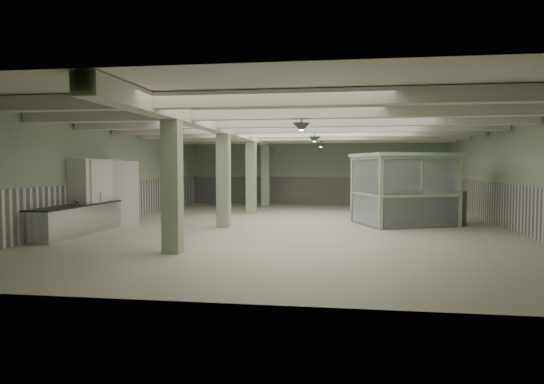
# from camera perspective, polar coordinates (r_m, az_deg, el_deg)

# --- Properties ---
(floor) EXTENTS (20.00, 20.00, 0.00)m
(floor) POSITION_cam_1_polar(r_m,az_deg,el_deg) (17.27, 3.22, -3.90)
(floor) COLOR beige
(floor) RESTS_ON ground
(ceiling) EXTENTS (14.00, 20.00, 0.02)m
(ceiling) POSITION_cam_1_polar(r_m,az_deg,el_deg) (17.21, 3.25, 8.08)
(ceiling) COLOR white
(ceiling) RESTS_ON wall_back
(wall_back) EXTENTS (14.00, 0.02, 3.60)m
(wall_back) POSITION_cam_1_polar(r_m,az_deg,el_deg) (27.12, 5.14, 2.41)
(wall_back) COLOR #8FA382
(wall_back) RESTS_ON floor
(wall_front) EXTENTS (14.00, 0.02, 3.60)m
(wall_front) POSITION_cam_1_polar(r_m,az_deg,el_deg) (7.25, -3.93, 0.82)
(wall_front) COLOR #8FA382
(wall_front) RESTS_ON floor
(wall_left) EXTENTS (0.02, 20.00, 3.60)m
(wall_left) POSITION_cam_1_polar(r_m,az_deg,el_deg) (19.10, -18.19, 2.03)
(wall_left) COLOR #8FA382
(wall_left) RESTS_ON floor
(wall_right) EXTENTS (0.02, 20.00, 3.60)m
(wall_right) POSITION_cam_1_polar(r_m,az_deg,el_deg) (17.93, 26.13, 1.82)
(wall_right) COLOR #8FA382
(wall_right) RESTS_ON floor
(wainscot_left) EXTENTS (0.05, 19.90, 1.50)m
(wainscot_left) POSITION_cam_1_polar(r_m,az_deg,el_deg) (19.13, -18.07, -1.12)
(wainscot_left) COLOR silver
(wainscot_left) RESTS_ON floor
(wainscot_right) EXTENTS (0.05, 19.90, 1.50)m
(wainscot_right) POSITION_cam_1_polar(r_m,az_deg,el_deg) (17.96, 25.98, -1.53)
(wainscot_right) COLOR silver
(wainscot_right) RESTS_ON floor
(wainscot_back) EXTENTS (13.90, 0.05, 1.50)m
(wainscot_back) POSITION_cam_1_polar(r_m,az_deg,el_deg) (27.13, 5.13, 0.19)
(wainscot_back) COLOR silver
(wainscot_back) RESTS_ON floor
(girder) EXTENTS (0.45, 19.90, 0.40)m
(girder) POSITION_cam_1_polar(r_m,az_deg,el_deg) (17.60, -4.95, 7.24)
(girder) COLOR beige
(girder) RESTS_ON ceiling
(beam_a) EXTENTS (13.90, 0.35, 0.32)m
(beam_a) POSITION_cam_1_polar(r_m,az_deg,el_deg) (9.79, -0.78, 10.90)
(beam_a) COLOR beige
(beam_a) RESTS_ON ceiling
(beam_b) EXTENTS (13.90, 0.35, 0.32)m
(beam_b) POSITION_cam_1_polar(r_m,az_deg,el_deg) (12.25, 1.12, 9.31)
(beam_b) COLOR beige
(beam_b) RESTS_ON ceiling
(beam_c) EXTENTS (13.90, 0.35, 0.32)m
(beam_c) POSITION_cam_1_polar(r_m,az_deg,el_deg) (14.72, 2.37, 8.24)
(beam_c) COLOR beige
(beam_c) RESTS_ON ceiling
(beam_d) EXTENTS (13.90, 0.35, 0.32)m
(beam_d) POSITION_cam_1_polar(r_m,az_deg,el_deg) (17.20, 3.25, 7.48)
(beam_d) COLOR beige
(beam_d) RESTS_ON ceiling
(beam_e) EXTENTS (13.90, 0.35, 0.32)m
(beam_e) POSITION_cam_1_polar(r_m,az_deg,el_deg) (19.68, 3.91, 6.91)
(beam_e) COLOR beige
(beam_e) RESTS_ON ceiling
(beam_f) EXTENTS (13.90, 0.35, 0.32)m
(beam_f) POSITION_cam_1_polar(r_m,az_deg,el_deg) (22.17, 4.42, 6.47)
(beam_f) COLOR beige
(beam_f) RESTS_ON ceiling
(beam_g) EXTENTS (13.90, 0.35, 0.32)m
(beam_g) POSITION_cam_1_polar(r_m,az_deg,el_deg) (24.66, 4.83, 6.12)
(beam_g) COLOR beige
(beam_g) RESTS_ON ceiling
(column_a) EXTENTS (0.42, 0.42, 3.60)m
(column_a) POSITION_cam_1_polar(r_m,az_deg,el_deg) (11.79, -11.67, 1.60)
(column_a) COLOR #95A887
(column_a) RESTS_ON floor
(column_b) EXTENTS (0.42, 0.42, 3.60)m
(column_b) POSITION_cam_1_polar(r_m,az_deg,el_deg) (16.58, -5.72, 2.04)
(column_b) COLOR #95A887
(column_b) RESTS_ON floor
(column_c) EXTENTS (0.42, 0.42, 3.60)m
(column_c) POSITION_cam_1_polar(r_m,az_deg,el_deg) (21.46, -2.46, 2.26)
(column_c) COLOR #95A887
(column_c) RESTS_ON floor
(column_d) EXTENTS (0.42, 0.42, 3.60)m
(column_d) POSITION_cam_1_polar(r_m,az_deg,el_deg) (25.40, -0.76, 2.38)
(column_d) COLOR #95A887
(column_d) RESTS_ON floor
(pendant_front) EXTENTS (0.44, 0.44, 0.22)m
(pendant_front) POSITION_cam_1_polar(r_m,az_deg,el_deg) (12.16, 3.47, 7.60)
(pendant_front) COLOR #304030
(pendant_front) RESTS_ON ceiling
(pendant_mid) EXTENTS (0.44, 0.44, 0.22)m
(pendant_mid) POSITION_cam_1_polar(r_m,az_deg,el_deg) (17.63, 5.02, 6.16)
(pendant_mid) COLOR #304030
(pendant_mid) RESTS_ON ceiling
(pendant_back) EXTENTS (0.44, 0.44, 0.22)m
(pendant_back) POSITION_cam_1_polar(r_m,az_deg,el_deg) (22.62, 5.78, 5.46)
(pendant_back) COLOR #304030
(pendant_back) RESTS_ON ceiling
(prep_counter) EXTENTS (0.84, 4.83, 0.91)m
(prep_counter) POSITION_cam_1_polar(r_m,az_deg,el_deg) (16.31, -21.39, -2.88)
(prep_counter) COLOR #B1B1B6
(prep_counter) RESTS_ON floor
(pitcher_near) EXTENTS (0.19, 0.21, 0.26)m
(pitcher_near) POSITION_cam_1_polar(r_m,az_deg,el_deg) (16.25, -21.94, -0.90)
(pitcher_near) COLOR #B1B1B6
(pitcher_near) RESTS_ON prep_counter
(pitcher_far) EXTENTS (0.30, 0.32, 0.32)m
(pitcher_far) POSITION_cam_1_polar(r_m,az_deg,el_deg) (16.21, -21.32, -0.79)
(pitcher_far) COLOR #B1B1B6
(pitcher_far) RESTS_ON prep_counter
(veg_colander) EXTENTS (0.52, 0.52, 0.19)m
(veg_colander) POSITION_cam_1_polar(r_m,az_deg,el_deg) (17.80, -18.17, -0.63)
(veg_colander) COLOR #3E3D42
(veg_colander) RESTS_ON prep_counter
(orange_bowl) EXTENTS (0.24, 0.24, 0.08)m
(orange_bowl) POSITION_cam_1_polar(r_m,az_deg,el_deg) (17.49, -19.04, -0.88)
(orange_bowl) COLOR #B2B2B7
(orange_bowl) RESTS_ON prep_counter
(walkin_cooler) EXTENTS (1.17, 2.67, 2.45)m
(walkin_cooler) POSITION_cam_1_polar(r_m,az_deg,el_deg) (17.34, -19.72, 0.02)
(walkin_cooler) COLOR silver
(walkin_cooler) RESTS_ON floor
(guard_booth) EXTENTS (3.91, 3.64, 2.55)m
(guard_booth) POSITION_cam_1_polar(r_m,az_deg,el_deg) (17.95, 15.25, 1.79)
(guard_booth) COLOR #98B893
(guard_booth) RESTS_ON floor
(filing_cabinet) EXTENTS (0.51, 0.63, 1.21)m
(filing_cabinet) POSITION_cam_1_polar(r_m,az_deg,el_deg) (18.51, 21.31, -1.76)
(filing_cabinet) COLOR #616252
(filing_cabinet) RESTS_ON floor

